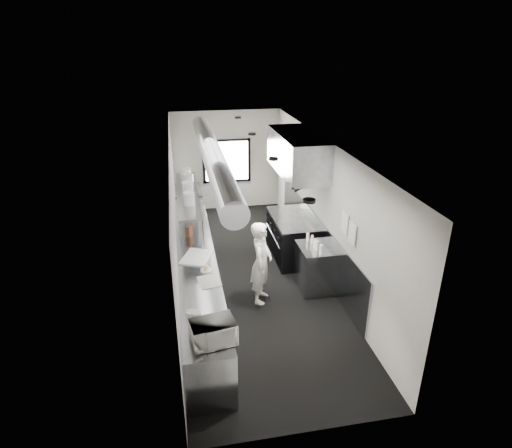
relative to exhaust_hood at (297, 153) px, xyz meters
name	(u,v)px	position (x,y,z in m)	size (l,w,h in m)	color
floor	(252,275)	(-1.10, -0.70, -2.39)	(3.00, 8.00, 0.01)	black
ceiling	(251,144)	(-1.10, -0.70, 0.41)	(3.00, 8.00, 0.01)	beige
wall_back	(227,161)	(-1.10, 3.30, -0.99)	(3.00, 0.02, 2.80)	#B5B4AC
wall_front	(312,344)	(-1.10, -4.70, -0.99)	(3.00, 0.02, 2.80)	#B5B4AC
wall_left	(175,219)	(-2.60, -0.70, -0.99)	(0.02, 8.00, 2.80)	#B5B4AC
wall_right	(324,209)	(0.40, -0.70, -0.99)	(0.02, 8.00, 2.80)	#B5B4AC
wall_cladding	(316,240)	(0.38, -0.40, -1.84)	(0.03, 5.50, 1.10)	gray
hvac_duct	(212,154)	(-1.80, -0.30, 0.16)	(0.40, 0.40, 6.40)	#9C9DA4
service_window	(227,161)	(-1.10, 3.26, -0.99)	(1.36, 0.05, 1.25)	white
exhaust_hood	(297,153)	(0.00, 0.00, 0.00)	(0.81, 2.20, 0.88)	gray
prep_counter	(197,273)	(-2.25, -1.20, -1.94)	(0.70, 6.00, 0.90)	gray
pass_shelf	(188,194)	(-2.29, 0.30, -0.86)	(0.45, 3.00, 0.68)	gray
range	(291,237)	(-0.06, 0.00, -1.92)	(0.88, 1.60, 0.94)	black
bottle_station	(315,268)	(0.05, -1.40, -1.94)	(0.65, 0.80, 0.90)	gray
far_work_table	(189,205)	(-2.25, 2.50, -1.94)	(0.70, 1.20, 0.90)	gray
notice_sheet_a	(345,223)	(0.37, -1.90, -0.79)	(0.02, 0.28, 0.38)	silver
notice_sheet_b	(352,234)	(0.37, -2.25, -0.84)	(0.02, 0.28, 0.38)	silver
line_cook	(261,263)	(-1.08, -1.63, -1.59)	(0.58, 0.38, 1.60)	white
microwave	(213,332)	(-2.17, -3.84, -1.33)	(0.54, 0.41, 0.32)	white
deli_tub_a	(196,315)	(-2.36, -3.25, -1.44)	(0.14, 0.14, 0.10)	#ABB4A6
deli_tub_b	(191,314)	(-2.43, -3.22, -1.44)	(0.13, 0.13, 0.09)	#ABB4A6
newspaper	(209,281)	(-2.09, -2.29, -1.49)	(0.34, 0.42, 0.01)	silver
small_plate	(206,270)	(-2.11, -1.90, -1.48)	(0.20, 0.20, 0.02)	silver
pastry	(206,267)	(-2.11, -1.90, -1.42)	(0.10, 0.10, 0.10)	#E2C076
cutting_board	(197,257)	(-2.24, -1.40, -1.48)	(0.48, 0.64, 0.02)	silver
knife_block	(189,230)	(-2.33, -0.41, -1.38)	(0.09, 0.20, 0.22)	brown
plate_stack_a	(189,199)	(-2.29, -0.41, -0.69)	(0.22, 0.22, 0.25)	silver
plate_stack_b	(188,189)	(-2.29, 0.10, -0.67)	(0.23, 0.23, 0.30)	silver
plate_stack_c	(188,181)	(-2.27, 0.58, -0.65)	(0.24, 0.24, 0.33)	silver
plate_stack_d	(186,176)	(-2.30, 0.99, -0.65)	(0.22, 0.22, 0.34)	silver
squeeze_bottle_a	(321,250)	(0.04, -1.69, -1.39)	(0.06, 0.06, 0.19)	silver
squeeze_bottle_b	(317,245)	(0.02, -1.52, -1.39)	(0.07, 0.07, 0.20)	silver
squeeze_bottle_c	(315,243)	(0.01, -1.41, -1.40)	(0.06, 0.06, 0.18)	silver
squeeze_bottle_d	(312,239)	(0.02, -1.21, -1.41)	(0.05, 0.05, 0.16)	silver
squeeze_bottle_e	(308,237)	(-0.03, -1.10, -1.40)	(0.06, 0.06, 0.17)	silver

